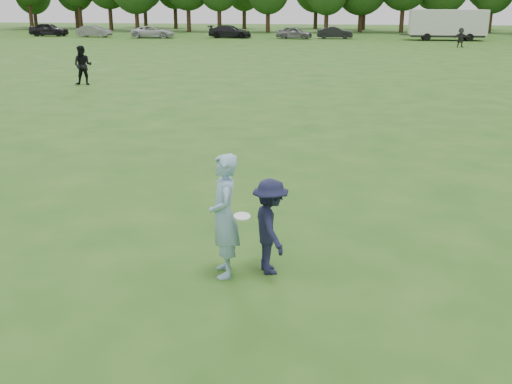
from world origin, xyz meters
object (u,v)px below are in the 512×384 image
car_a (49,29)px  car_d (230,32)px  player_far_d (461,38)px  cargo_trailer (448,23)px  thrower (224,216)px  player_far_a (83,65)px  car_c (153,32)px  car_e (294,33)px  car_f (335,33)px  defender (270,227)px  car_b (94,31)px

car_a → car_d: (22.22, -0.47, -0.07)m
player_far_d → cargo_trailer: cargo_trailer is taller
thrower → player_far_a: size_ratio=1.01×
car_a → car_c: car_a is taller
car_a → car_e: bearing=-95.3°
cargo_trailer → car_f: bearing=175.2°
defender → car_a: 69.95m
cargo_trailer → player_far_d: bearing=-91.5°
thrower → car_d: 61.82m
car_b → car_d: size_ratio=0.83×
car_d → cargo_trailer: bearing=-90.3°
car_c → car_f: car_c is taller
player_far_d → defender: bearing=-110.4°
car_e → car_f: (4.50, 0.85, -0.03)m
car_f → car_a: bearing=89.2°
car_d → cargo_trailer: size_ratio=0.54×
player_far_d → car_b: size_ratio=0.44×
car_e → cargo_trailer: size_ratio=0.45×
car_e → car_b: bearing=97.0°
car_e → car_f: car_e is taller
thrower → car_d: (-11.12, 60.81, -0.32)m
car_a → car_c: bearing=-100.4°
thrower → car_a: (-33.34, 61.28, -0.25)m
thrower → car_f: size_ratio=0.52×
defender → player_far_a: (-12.42, 21.17, 0.21)m
player_far_a → car_e: (8.02, 38.86, -0.33)m
thrower → car_d: bearing=174.6°
player_far_a → car_d: player_far_a is taller
car_a → car_f: bearing=-93.6°
thrower → car_b: 66.14m
car_d → cargo_trailer: 23.99m
player_far_a → car_c: player_far_a is taller
car_a → defender: bearing=-154.1°
defender → car_d: defender is taller
defender → car_a: defender is taller
defender → car_e: 60.19m
defender → car_a: bearing=7.2°
car_a → cargo_trailer: 46.20m
car_d → car_b: bearing=93.5°
cargo_trailer → car_d: bearing=178.2°
player_far_d → car_d: (-23.69, 10.50, -0.18)m
car_f → car_c: bearing=93.6°
player_far_a → cargo_trailer: cargo_trailer is taller
defender → car_c: size_ratio=0.33×
car_c → car_d: (8.74, 1.21, 0.03)m
cargo_trailer → car_c: bearing=-179.2°
car_c → car_f: 20.74m
player_far_a → car_e: size_ratio=0.51×
car_c → car_d: car_d is taller
thrower → car_f: (0.83, 61.08, -0.37)m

